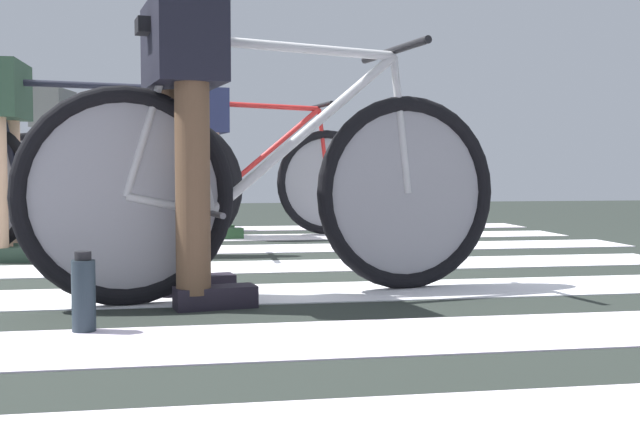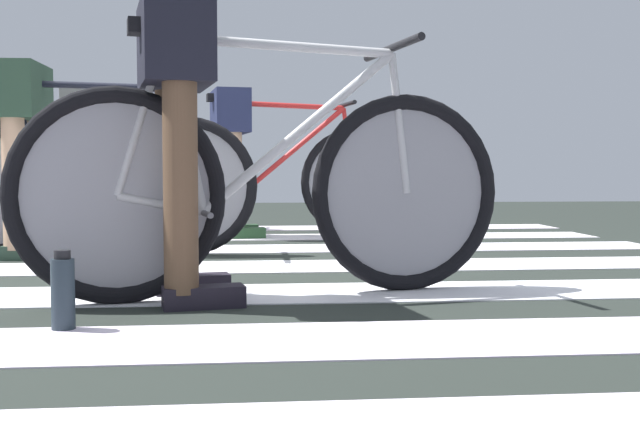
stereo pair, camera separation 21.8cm
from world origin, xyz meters
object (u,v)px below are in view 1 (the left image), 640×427
bicycle_3_of_4 (254,179)px  cyclist_4_of_4 (54,140)px  cyclist_1_of_4 (185,109)px  bicycle_1_of_4 (275,187)px  water_bottle (84,294)px  bicycle_2_of_4 (69,182)px  bicycle_4_of_4 (98,178)px  cyclist_3_of_4 (208,143)px  cyclist_2_of_4 (3,132)px

bicycle_3_of_4 → cyclist_4_of_4: cyclist_4_of_4 is taller
cyclist_1_of_4 → cyclist_4_of_4: bearing=95.2°
bicycle_1_of_4 → water_bottle: (-0.58, -0.50, -0.28)m
cyclist_1_of_4 → bicycle_2_of_4: (-0.59, 1.42, -0.26)m
bicycle_1_of_4 → bicycle_3_of_4: bearing=75.9°
bicycle_1_of_4 → bicycle_4_of_4: (-0.97, 3.17, 0.00)m
bicycle_3_of_4 → bicycle_4_of_4: (-1.09, 0.71, 0.00)m
cyclist_3_of_4 → bicycle_1_of_4: bearing=-94.6°
cyclist_2_of_4 → cyclist_4_of_4: 1.86m
bicycle_3_of_4 → cyclist_4_of_4: size_ratio=1.68×
cyclist_1_of_4 → cyclist_2_of_4: bearing=111.1°
bicycle_1_of_4 → bicycle_3_of_4: (0.12, 2.46, 0.00)m
bicycle_2_of_4 → cyclist_3_of_4: bearing=56.4°
bicycle_2_of_4 → cyclist_2_of_4: 0.40m
bicycle_1_of_4 → cyclist_4_of_4: bearing=100.3°
bicycle_1_of_4 → cyclist_3_of_4: 2.43m
bicycle_3_of_4 → bicycle_1_of_4: bearing=-101.8°
cyclist_2_of_4 → bicycle_1_of_4: bearing=-48.0°
bicycle_2_of_4 → water_bottle: size_ratio=7.80×
cyclist_1_of_4 → bicycle_4_of_4: size_ratio=0.58×
cyclist_3_of_4 → bicycle_4_of_4: 1.11m
cyclist_2_of_4 → cyclist_3_of_4: bearing=46.3°
bicycle_2_of_4 → bicycle_4_of_4: (-0.07, 1.81, 0.00)m
cyclist_2_of_4 → cyclist_4_of_4: bearing=92.6°
cyclist_1_of_4 → cyclist_2_of_4: size_ratio=1.02×
cyclist_1_of_4 → bicycle_4_of_4: (-0.66, 3.23, -0.26)m
bicycle_4_of_4 → water_bottle: 3.70m
bicycle_2_of_4 → bicycle_3_of_4: bearing=47.7°
bicycle_4_of_4 → bicycle_1_of_4: bearing=-64.0°
cyclist_2_of_4 → water_bottle: 2.04m
bicycle_1_of_4 → bicycle_2_of_4: 1.63m
bicycle_1_of_4 → cyclist_1_of_4: 0.41m
cyclist_1_of_4 → cyclist_3_of_4: bearing=75.9°
cyclist_2_of_4 → water_bottle: bearing=-70.9°
cyclist_4_of_4 → water_bottle: size_ratio=4.62×
cyclist_1_of_4 → bicycle_3_of_4: bearing=69.1°
bicycle_1_of_4 → bicycle_4_of_4: size_ratio=0.99×
cyclist_1_of_4 → bicycle_3_of_4: cyclist_1_of_4 is taller
bicycle_2_of_4 → cyclist_2_of_4: bearing=-180.0°
bicycle_2_of_4 → cyclist_2_of_4: (-0.31, 0.00, 0.25)m
bicycle_2_of_4 → cyclist_2_of_4: size_ratio=1.78×
cyclist_2_of_4 → cyclist_1_of_4: bearing=-57.2°
bicycle_1_of_4 → water_bottle: bicycle_1_of_4 is taller
bicycle_3_of_4 → cyclist_3_of_4: cyclist_3_of_4 is taller
bicycle_3_of_4 → water_bottle: 3.06m
water_bottle → bicycle_2_of_4: bearing=99.7°
bicycle_4_of_4 → water_bottle: bearing=-74.9°
cyclist_3_of_4 → water_bottle: bearing=-106.7°
bicycle_4_of_4 → cyclist_4_of_4: size_ratio=1.68×
cyclist_2_of_4 → bicycle_4_of_4: 1.84m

